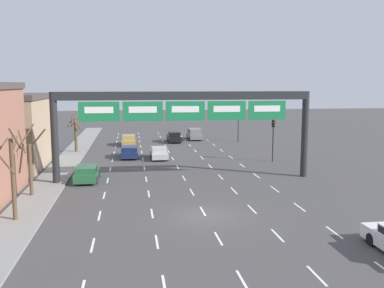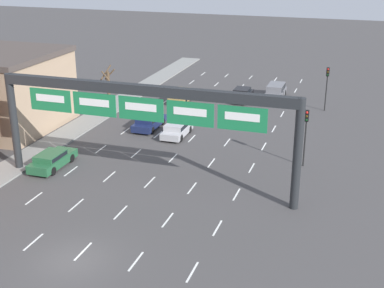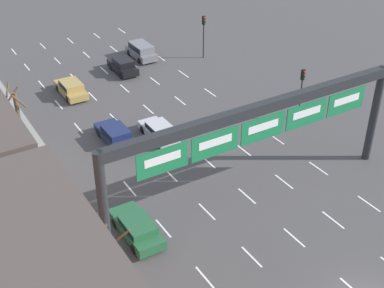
% 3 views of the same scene
% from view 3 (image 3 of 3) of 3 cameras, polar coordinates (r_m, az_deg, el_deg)
% --- Properties ---
extents(lane_dashes, '(13.32, 67.00, 0.01)m').
position_cam_3_polar(lane_dashes, '(39.03, 3.71, -3.66)').
color(lane_dashes, white).
rests_on(lane_dashes, ground_plane).
extents(sign_gantry, '(21.99, 0.70, 7.59)m').
position_cam_3_polar(sign_gantry, '(33.60, 7.26, 1.86)').
color(sign_gantry, '#232628').
rests_on(sign_gantry, ground_plane).
extents(car_silver, '(1.82, 4.20, 1.31)m').
position_cam_3_polar(car_silver, '(43.47, -3.54, 1.47)').
color(car_silver, '#B7B7BC').
rests_on(car_silver, ground_plane).
extents(car_navy, '(1.91, 4.49, 1.29)m').
position_cam_3_polar(car_navy, '(43.34, -8.16, 1.07)').
color(car_navy, '#19234C').
rests_on(car_navy, ground_plane).
extents(suv_grey, '(1.91, 4.34, 1.61)m').
position_cam_3_polar(suv_grey, '(58.79, -5.43, 9.94)').
color(suv_grey, slate).
rests_on(suv_grey, ground_plane).
extents(car_gold, '(1.88, 4.56, 1.41)m').
position_cam_3_polar(car_gold, '(51.54, -12.77, 5.85)').
color(car_gold, '#A88947').
rests_on(car_gold, ground_plane).
extents(car_black, '(1.80, 4.09, 1.50)m').
position_cam_3_polar(car_black, '(55.46, -7.37, 8.32)').
color(car_black, black).
rests_on(car_black, ground_plane).
extents(car_green, '(1.87, 4.61, 1.29)m').
position_cam_3_polar(car_green, '(33.75, -5.90, -8.84)').
color(car_green, '#235B38').
rests_on(car_green, ground_plane).
extents(traffic_light_near_gantry, '(0.30, 0.35, 4.61)m').
position_cam_3_polar(traffic_light_near_gantry, '(46.00, 11.66, 6.26)').
color(traffic_light_near_gantry, black).
rests_on(traffic_light_near_gantry, ground_plane).
extents(traffic_light_mid_block, '(0.30, 0.35, 4.62)m').
position_cam_3_polar(traffic_light_mid_block, '(57.80, 1.26, 12.23)').
color(traffic_light_mid_block, black).
rests_on(traffic_light_mid_block, ground_plane).
extents(tree_bare_second, '(1.75, 1.76, 4.52)m').
position_cam_3_polar(tree_bare_second, '(44.69, -18.17, 3.33)').
color(tree_bare_second, brown).
rests_on(tree_bare_second, sidewalk_left).
extents(tree_bare_third, '(2.19, 1.97, 5.16)m').
position_cam_3_polar(tree_bare_third, '(28.24, -8.35, -13.68)').
color(tree_bare_third, brown).
rests_on(tree_bare_third, sidewalk_left).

